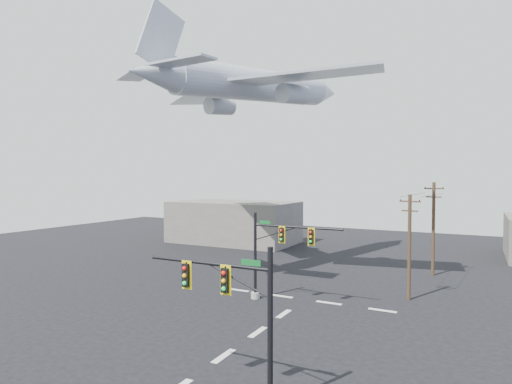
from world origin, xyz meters
The scene contains 9 objects.
ground centered at (0.00, 0.00, 0.00)m, with size 120.00×120.00×0.00m, color black.
lane_markings centered at (0.00, 5.33, 0.01)m, with size 14.00×21.20×0.01m.
signal_mast_near centered at (3.13, -3.58, 3.63)m, with size 6.54×0.74×6.76m.
signal_mast_far centered at (-1.99, 10.42, 3.72)m, with size 7.44×0.75×6.84m.
utility_pole_a centered at (7.29, 15.72, 4.33)m, with size 1.63×0.51×8.28m.
utility_pole_b centered at (8.16, 25.55, 4.77)m, with size 1.84×0.41×9.13m.
power_lines centered at (7.72, 20.64, 8.07)m, with size 2.46×9.83×0.03m.
airliner centered at (-8.40, 19.85, 18.98)m, with size 27.52×29.60×7.80m.
building_left centered at (-20.00, 35.00, 3.00)m, with size 18.00×10.00×6.00m, color slate.
Camera 1 is at (12.01, -19.25, 9.62)m, focal length 30.00 mm.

